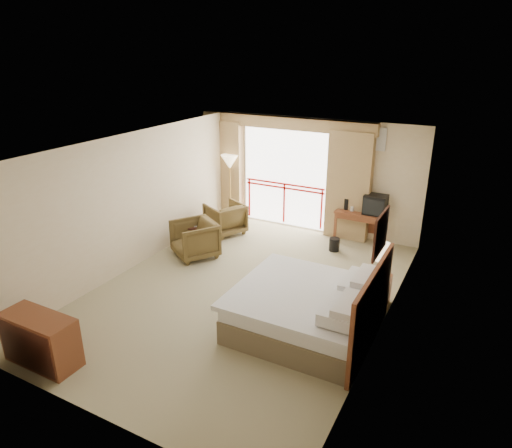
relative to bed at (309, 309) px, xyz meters
The scene contains 29 objects.
floor 1.66m from the bed, 158.15° to the left, with size 7.00×7.00×0.00m, color gray.
ceiling 2.83m from the bed, 158.15° to the left, with size 7.00×7.00×0.00m, color white.
wall_back 4.47m from the bed, 110.05° to the left, with size 5.00×5.00×0.00m, color beige.
wall_front 3.41m from the bed, 117.29° to the right, with size 5.00×5.00×0.00m, color beige.
wall_left 4.16m from the bed, behind, with size 7.00×7.00×0.00m, color beige.
wall_right 1.52m from the bed, 30.87° to the left, with size 7.00×7.00×0.00m, color beige.
balcony_door 4.75m from the bed, 119.37° to the left, with size 2.40×2.40×0.00m, color white.
balcony_railing 4.68m from the bed, 119.49° to the left, with size 2.09×0.03×1.02m.
curtain_left 5.65m from the bed, 134.97° to the left, with size 1.00×0.26×2.50m, color olive.
curtain_right 4.10m from the bed, 99.29° to the left, with size 1.00×0.26×2.50m, color olive.
valance 5.08m from the bed, 119.98° to the left, with size 4.40×0.22×0.28m, color olive.
hvac_vent 4.53m from the bed, 92.76° to the left, with size 0.50×0.04×0.50m, color silver.
bed is the anchor object (origin of this frame).
headboard 1.00m from the bed, ahead, with size 0.06×2.10×1.30m, color #5E2916.
framed_art 1.77m from the bed, ahead, with size 0.04×0.72×0.60m.
nightstand 1.50m from the bed, 59.64° to the left, with size 0.38×0.45×0.54m, color #5E2916.
table_lamp 1.65m from the bed, 60.59° to the left, with size 0.32×0.32×0.56m.
phone 1.35m from the bed, 58.25° to the left, with size 0.17×0.13×0.08m, color black.
desk 3.92m from the bed, 94.22° to the left, with size 1.11×0.54×0.73m.
tv 3.89m from the bed, 89.82° to the left, with size 0.49×0.39×0.44m.
coffee_maker 3.94m from the bed, 99.40° to the left, with size 0.12×0.12×0.26m, color black.
cup 3.86m from the bed, 97.31° to the left, with size 0.08×0.08×0.11m, color white.
wastebasket 3.17m from the bed, 101.45° to the left, with size 0.23×0.23×0.29m, color black.
armchair_far 4.36m from the bed, 139.03° to the left, with size 0.80×0.82×0.75m, color #483719.
armchair_near 3.49m from the bed, 155.75° to the left, with size 0.84×0.87×0.79m, color #483719.
side_table 3.92m from the bed, 151.96° to the left, with size 0.47×0.47×0.51m.
book 3.92m from the bed, 151.96° to the left, with size 0.18×0.25×0.02m, color white.
floor_lamp 5.34m from the bed, 134.47° to the left, with size 0.43×0.43×1.69m.
dresser 3.93m from the bed, 140.34° to the right, with size 1.12×0.48×0.75m.
Camera 1 is at (3.65, -6.42, 4.20)m, focal length 32.00 mm.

